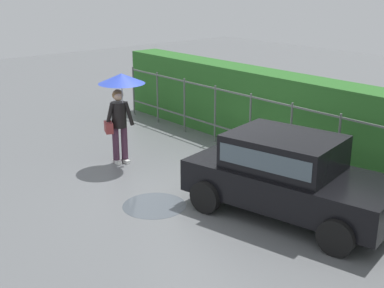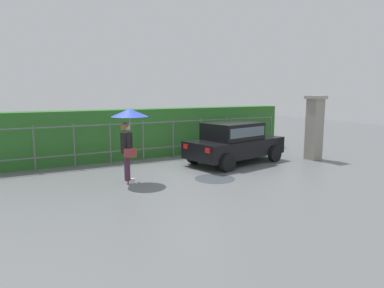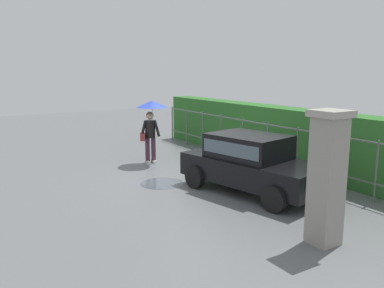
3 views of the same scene
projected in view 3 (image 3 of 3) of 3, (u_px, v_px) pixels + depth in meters
The scene contains 7 objects.
ground_plane at pixel (199, 179), 11.26m from camera, with size 40.00×40.00×0.00m, color slate.
car at pixel (251, 161), 9.97m from camera, with size 3.96×2.46×1.48m.
pedestrian at pixel (151, 116), 12.91m from camera, with size 1.04×1.04×2.10m.
gate_pillar at pixel (327, 177), 6.86m from camera, with size 0.60×0.60×2.42m.
fence_section at pixel (254, 140), 12.75m from camera, with size 11.19×0.05×1.50m.
hedge_row at pixel (273, 135), 13.13m from camera, with size 12.14×0.90×1.90m, color #2D6B28.
puddle_near at pixel (162, 183), 10.81m from camera, with size 1.21×1.21×0.00m, color #4C545B.
Camera 3 is at (9.15, -5.88, 3.09)m, focal length 36.59 mm.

